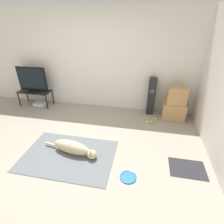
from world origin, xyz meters
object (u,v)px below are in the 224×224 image
object	(u,v)px
tennis_ball_by_boxes	(148,122)
cardboard_box_upper	(177,95)
floor_speaker	(151,96)
cardboard_box_lower	(173,111)
tv_stand	(35,93)
dog	(74,148)
tv	(32,80)
game_console	(40,104)
frisbee	(128,177)
tennis_ball_loose_on_carpet	(151,122)
tennis_ball_near_speaker	(156,119)

from	to	relation	value
tennis_ball_by_boxes	cardboard_box_upper	bearing A→B (deg)	27.38
cardboard_box_upper	floor_speaker	bearing A→B (deg)	160.57
cardboard_box_lower	tv_stand	bearing A→B (deg)	179.08
dog	floor_speaker	distance (m)	2.39
cardboard_box_lower	tv	bearing A→B (deg)	179.04
tv	game_console	xyz separation A→B (m)	(0.07, -0.00, -0.73)
cardboard_box_lower	tv	xyz separation A→B (m)	(-3.83, 0.06, 0.55)
frisbee	cardboard_box_upper	distance (m)	2.34
tv	dog	bearing A→B (deg)	-43.52
dog	cardboard_box_lower	world-z (taller)	cardboard_box_lower
dog	tennis_ball_loose_on_carpet	xyz separation A→B (m)	(1.44, 1.36, -0.10)
tv_stand	tennis_ball_by_boxes	bearing A→B (deg)	-6.96
tennis_ball_near_speaker	floor_speaker	bearing A→B (deg)	114.41
floor_speaker	frisbee	bearing A→B (deg)	-98.15
tennis_ball_by_boxes	tennis_ball_loose_on_carpet	distance (m)	0.09
tennis_ball_near_speaker	dog	bearing A→B (deg)	-134.97
tennis_ball_loose_on_carpet	game_console	xyz separation A→B (m)	(-3.24, 0.41, 0.01)
frisbee	tennis_ball_by_boxes	distance (m)	1.77
cardboard_box_lower	cardboard_box_upper	xyz separation A→B (m)	(0.01, -0.01, 0.43)
tv_stand	tv	bearing A→B (deg)	90.00
tv	tv_stand	bearing A→B (deg)	-90.00
frisbee	game_console	distance (m)	3.58
tv	floor_speaker	bearing A→B (deg)	2.26
tennis_ball_loose_on_carpet	tv	bearing A→B (deg)	173.00
cardboard_box_upper	tv	distance (m)	3.85
dog	frisbee	xyz separation A→B (m)	(1.07, -0.37, -0.12)
frisbee	tennis_ball_near_speaker	size ratio (longest dim) A/B	4.09
cardboard_box_upper	tennis_ball_by_boxes	xyz separation A→B (m)	(-0.62, -0.32, -0.62)
game_console	tv_stand	bearing A→B (deg)	-178.47
tennis_ball_by_boxes	tv	bearing A→B (deg)	172.99
cardboard_box_lower	tennis_ball_loose_on_carpet	world-z (taller)	cardboard_box_lower
tennis_ball_loose_on_carpet	tennis_ball_by_boxes	bearing A→B (deg)	173.39
cardboard_box_upper	tv	size ratio (longest dim) A/B	0.53
tv_stand	game_console	xyz separation A→B (m)	(0.07, 0.00, -0.34)
frisbee	tv_stand	distance (m)	3.65
cardboard_box_lower	game_console	size ratio (longest dim) A/B	1.75
tv_stand	game_console	bearing A→B (deg)	1.53
tv_stand	frisbee	bearing A→B (deg)	-36.06
cardboard_box_lower	tennis_ball_near_speaker	bearing A→B (deg)	-159.99
tennis_ball_near_speaker	game_console	bearing A→B (deg)	176.34
tv	tennis_ball_by_boxes	distance (m)	3.33
dog	tv	xyz separation A→B (m)	(-1.86, 1.77, 0.64)
tv	tennis_ball_by_boxes	xyz separation A→B (m)	(3.22, -0.40, -0.74)
frisbee	tennis_ball_by_boxes	xyz separation A→B (m)	(0.29, 1.74, 0.02)
cardboard_box_upper	tennis_ball_by_boxes	size ratio (longest dim) A/B	6.72
tennis_ball_by_boxes	tennis_ball_loose_on_carpet	size ratio (longest dim) A/B	1.00
floor_speaker	tennis_ball_loose_on_carpet	bearing A→B (deg)	-85.15
tv	tennis_ball_near_speaker	xyz separation A→B (m)	(3.42, -0.22, -0.74)
floor_speaker	tv_stand	world-z (taller)	floor_speaker
frisbee	cardboard_box_lower	size ratio (longest dim) A/B	0.50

